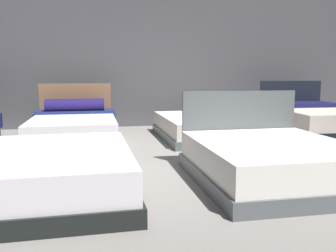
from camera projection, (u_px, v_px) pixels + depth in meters
ground_plane at (153, 162)px, 4.97m from camera, size 18.00×18.00×0.02m
showroom_back_wall at (132, 48)px, 8.00m from camera, size 18.00×0.06×3.50m
bed_1 at (56, 173)px, 3.55m from camera, size 1.56×2.04×0.45m
bed_2 at (271, 161)px, 4.01m from camera, size 1.70×1.96×0.96m
bed_5 at (74, 127)px, 6.43m from camera, size 1.56×2.14×0.99m
bed_6 at (202, 127)px, 6.72m from camera, size 1.56×2.19×0.41m
bed_7 at (313, 120)px, 7.13m from camera, size 1.60×2.15×1.03m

